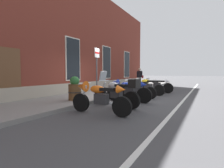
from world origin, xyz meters
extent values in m
plane|color=#424244|center=(0.00, 0.00, 0.00)|extent=(140.00, 140.00, 0.00)
cube|color=slate|center=(0.00, 1.41, 0.07)|extent=(29.05, 2.82, 0.14)
cube|color=silver|center=(0.00, -3.20, 0.00)|extent=(29.05, 0.12, 0.01)
cube|color=maroon|center=(0.00, 6.58, 3.56)|extent=(23.05, 7.50, 7.12)
cube|color=gray|center=(0.00, 2.78, 0.35)|extent=(23.05, 0.10, 0.70)
cube|color=brown|center=(-3.84, 2.79, 1.15)|extent=(1.10, 0.08, 2.30)
cube|color=silver|center=(0.00, 2.80, 2.10)|extent=(1.22, 0.06, 2.52)
cube|color=black|center=(0.00, 2.77, 2.10)|extent=(1.10, 0.03, 2.40)
cube|color=silver|center=(3.84, 2.80, 2.10)|extent=(1.22, 0.06, 2.52)
cube|color=black|center=(3.84, 2.77, 2.10)|extent=(1.10, 0.03, 2.40)
cube|color=silver|center=(7.68, 2.80, 2.10)|extent=(1.22, 0.06, 2.52)
cube|color=black|center=(7.68, 2.77, 2.10)|extent=(1.10, 0.03, 2.40)
cylinder|color=black|center=(-3.29, -0.48, 0.30)|extent=(0.12, 0.61, 0.61)
cylinder|color=black|center=(-3.29, -2.00, 0.30)|extent=(0.12, 0.61, 0.61)
cylinder|color=silver|center=(-3.29, -0.58, 0.57)|extent=(0.07, 0.32, 0.65)
cube|color=#28282B|center=(-3.29, -1.29, 0.48)|extent=(0.22, 0.44, 0.32)
ellipsoid|color=orange|center=(-3.29, -1.14, 0.78)|extent=(0.26, 0.52, 0.24)
cube|color=black|center=(-3.29, -1.52, 0.79)|extent=(0.22, 0.48, 0.10)
cylinder|color=silver|center=(-3.29, -0.66, 0.95)|extent=(0.62, 0.04, 0.04)
cylinder|color=silver|center=(-3.17, -1.59, 0.35)|extent=(0.09, 0.45, 0.09)
cone|color=orange|center=(-3.29, -0.53, 0.85)|extent=(0.36, 0.34, 0.36)
cone|color=orange|center=(-3.29, -1.98, 0.81)|extent=(0.24, 0.26, 0.24)
cylinder|color=black|center=(-1.88, -0.36, 0.32)|extent=(0.23, 0.65, 0.64)
cylinder|color=black|center=(-2.13, -1.83, 0.32)|extent=(0.23, 0.65, 0.64)
cylinder|color=silver|center=(-1.89, -0.46, 0.59)|extent=(0.12, 0.33, 0.67)
cube|color=#28282B|center=(-2.01, -1.14, 0.50)|extent=(0.29, 0.47, 0.32)
ellipsoid|color=#B7BABF|center=(-1.99, -1.00, 0.82)|extent=(0.34, 0.56, 0.24)
cube|color=black|center=(-2.05, -1.37, 0.83)|extent=(0.30, 0.51, 0.10)
cylinder|color=silver|center=(-1.91, -0.54, 0.99)|extent=(0.62, 0.14, 0.04)
cylinder|color=silver|center=(-1.94, -1.46, 0.37)|extent=(0.16, 0.46, 0.09)
cube|color=#B2BCC6|center=(-1.90, -0.48, 1.17)|extent=(0.38, 0.20, 0.40)
cube|color=black|center=(-2.15, -1.93, 0.93)|extent=(0.41, 0.38, 0.30)
cylinder|color=black|center=(-0.78, -0.36, 0.33)|extent=(0.13, 0.67, 0.67)
cylinder|color=black|center=(-0.76, -1.83, 0.33)|extent=(0.13, 0.67, 0.67)
cylinder|color=silver|center=(-0.78, -0.46, 0.57)|extent=(0.07, 0.30, 0.61)
cube|color=#28282B|center=(-0.77, -1.14, 0.51)|extent=(0.23, 0.44, 0.32)
ellipsoid|color=#192D9E|center=(-0.77, -0.99, 0.76)|extent=(0.27, 0.52, 0.24)
cube|color=black|center=(-0.76, -1.37, 0.77)|extent=(0.23, 0.48, 0.10)
cylinder|color=silver|center=(-0.77, -0.54, 0.93)|extent=(0.62, 0.04, 0.04)
cylinder|color=silver|center=(-0.64, -1.44, 0.38)|extent=(0.10, 0.45, 0.09)
cone|color=#192D9E|center=(-0.78, -0.41, 0.83)|extent=(0.36, 0.34, 0.36)
cone|color=#192D9E|center=(-0.76, -1.81, 0.79)|extent=(0.24, 0.26, 0.24)
cylinder|color=black|center=(0.67, -0.27, 0.30)|extent=(0.20, 0.62, 0.61)
cylinder|color=black|center=(0.47, -1.74, 0.30)|extent=(0.20, 0.62, 0.61)
cylinder|color=silver|center=(0.66, -0.37, 0.57)|extent=(0.11, 0.33, 0.66)
cube|color=#28282B|center=(0.57, -1.05, 0.48)|extent=(0.28, 0.47, 0.32)
ellipsoid|color=black|center=(0.59, -0.91, 0.78)|extent=(0.33, 0.55, 0.24)
cube|color=black|center=(0.53, -1.28, 0.79)|extent=(0.28, 0.51, 0.10)
cylinder|color=silver|center=(0.65, -0.45, 0.95)|extent=(0.62, 0.12, 0.04)
cylinder|color=silver|center=(0.64, -1.37, 0.35)|extent=(0.15, 0.46, 0.09)
sphere|color=silver|center=(0.66, -0.37, 0.88)|extent=(0.18, 0.18, 0.18)
cylinder|color=black|center=(2.20, -0.32, 0.31)|extent=(0.23, 0.64, 0.62)
cylinder|color=black|center=(1.92, -1.81, 0.31)|extent=(0.23, 0.64, 0.62)
cylinder|color=silver|center=(2.18, -0.41, 0.58)|extent=(0.13, 0.33, 0.66)
cube|color=#28282B|center=(2.05, -1.11, 0.49)|extent=(0.30, 0.47, 0.32)
ellipsoid|color=gold|center=(2.08, -0.97, 0.80)|extent=(0.35, 0.56, 0.24)
cube|color=black|center=(2.01, -1.34, 0.81)|extent=(0.31, 0.51, 0.10)
cylinder|color=silver|center=(2.17, -0.49, 0.97)|extent=(0.62, 0.15, 0.04)
cylinder|color=silver|center=(2.11, -1.43, 0.36)|extent=(0.17, 0.46, 0.09)
sphere|color=silver|center=(2.18, -0.41, 0.90)|extent=(0.18, 0.18, 0.18)
cylinder|color=black|center=(3.47, -0.49, 0.32)|extent=(0.14, 0.65, 0.65)
cylinder|color=black|center=(3.41, -1.99, 0.32)|extent=(0.14, 0.65, 0.65)
cylinder|color=silver|center=(3.46, -0.59, 0.56)|extent=(0.08, 0.30, 0.60)
cube|color=#28282B|center=(3.44, -1.29, 0.50)|extent=(0.24, 0.45, 0.32)
ellipsoid|color=silver|center=(3.44, -1.14, 0.74)|extent=(0.28, 0.53, 0.24)
cube|color=black|center=(3.43, -1.52, 0.75)|extent=(0.24, 0.49, 0.10)
cylinder|color=silver|center=(3.46, -0.67, 0.91)|extent=(0.62, 0.06, 0.04)
cylinder|color=silver|center=(3.55, -1.59, 0.37)|extent=(0.11, 0.45, 0.09)
cone|color=silver|center=(3.47, -0.54, 0.81)|extent=(0.37, 0.35, 0.36)
cone|color=silver|center=(3.41, -1.97, 0.77)|extent=(0.25, 0.27, 0.24)
cylinder|color=#38332D|center=(6.13, 0.98, 0.53)|extent=(0.14, 0.14, 0.78)
cylinder|color=#38332D|center=(6.07, 0.81, 0.53)|extent=(0.14, 0.14, 0.78)
cube|color=black|center=(6.10, 0.90, 1.19)|extent=(0.31, 0.44, 0.55)
sphere|color=tan|center=(6.10, 0.90, 1.60)|extent=(0.21, 0.21, 0.21)
cylinder|color=black|center=(6.18, 1.13, 1.16)|extent=(0.09, 0.09, 0.52)
cylinder|color=black|center=(6.02, 0.66, 1.16)|extent=(0.09, 0.09, 0.52)
cube|color=maroon|center=(6.02, 0.59, 0.97)|extent=(0.14, 0.11, 0.24)
cylinder|color=#4C4C51|center=(-0.96, 0.46, 1.31)|extent=(0.06, 0.06, 2.35)
cube|color=white|center=(-0.96, 0.44, 2.24)|extent=(0.36, 0.03, 0.44)
cube|color=red|center=(-0.96, 0.43, 2.24)|extent=(0.36, 0.01, 0.08)
cylinder|color=brown|center=(-2.17, 0.78, 0.47)|extent=(0.53, 0.53, 0.67)
cylinder|color=black|center=(-2.17, 0.78, 0.47)|extent=(0.56, 0.56, 0.04)
sphere|color=#28602D|center=(-2.17, 0.78, 0.95)|extent=(0.40, 0.40, 0.40)
camera|label=1|loc=(-7.75, -4.16, 1.30)|focal=27.48mm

